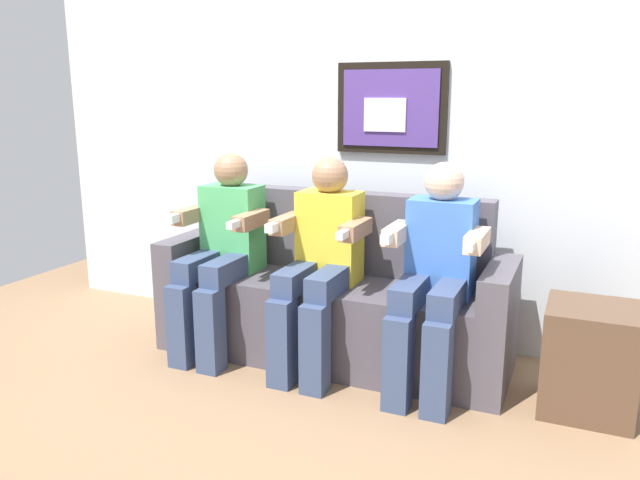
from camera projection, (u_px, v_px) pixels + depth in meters
The scene contains 7 objects.
ground_plane at pixel (308, 378), 3.20m from camera, with size 5.61×5.61×0.00m, color #8C6B4C.
back_wall_assembly at pixel (363, 116), 3.59m from camera, with size 4.32×0.10×2.60m.
couch at pixel (333, 302), 3.42m from camera, with size 1.92×0.58×0.90m.
person_on_left at pixel (222, 246), 3.44m from camera, with size 0.46×0.56×1.11m.
person_in_middle at pixel (321, 257), 3.21m from camera, with size 0.46×0.56×1.11m.
person_on_right at pixel (435, 270), 2.97m from camera, with size 0.46×0.56×1.11m.
side_table_right at pixel (589, 359), 2.83m from camera, with size 0.40×0.40×0.50m.
Camera 1 is at (1.23, -2.69, 1.42)m, focal length 34.95 mm.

